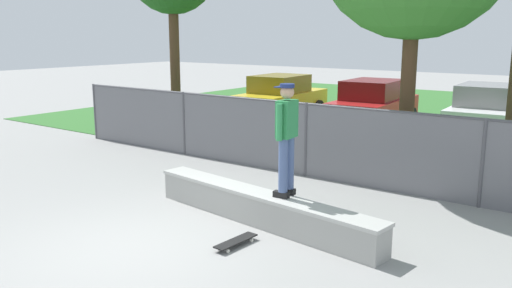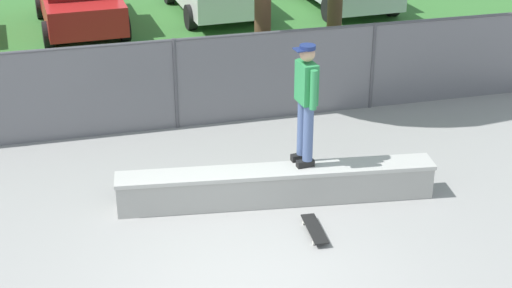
% 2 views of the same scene
% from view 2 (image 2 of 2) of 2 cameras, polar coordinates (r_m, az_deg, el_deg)
% --- Properties ---
extents(ground_plane, '(80.00, 80.00, 0.00)m').
position_cam_2_polar(ground_plane, '(9.89, -0.83, -10.38)').
color(ground_plane, gray).
extents(concrete_ledge, '(4.76, 1.07, 0.55)m').
position_cam_2_polar(concrete_ledge, '(11.58, 1.52, -3.04)').
color(concrete_ledge, '#999993').
rests_on(concrete_ledge, ground).
extents(skateboarder, '(0.32, 0.60, 1.84)m').
position_cam_2_polar(skateboarder, '(11.22, 3.68, 3.31)').
color(skateboarder, black).
rests_on(skateboarder, concrete_ledge).
extents(skateboard, '(0.25, 0.81, 0.09)m').
position_cam_2_polar(skateboard, '(10.92, 4.31, -6.23)').
color(skateboard, black).
rests_on(skateboard, ground).
extents(chainlink_fence, '(15.06, 0.07, 1.68)m').
position_cam_2_polar(chainlink_fence, '(13.89, -5.92, 4.69)').
color(chainlink_fence, '#4C4C51').
rests_on(chainlink_fence, ground).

